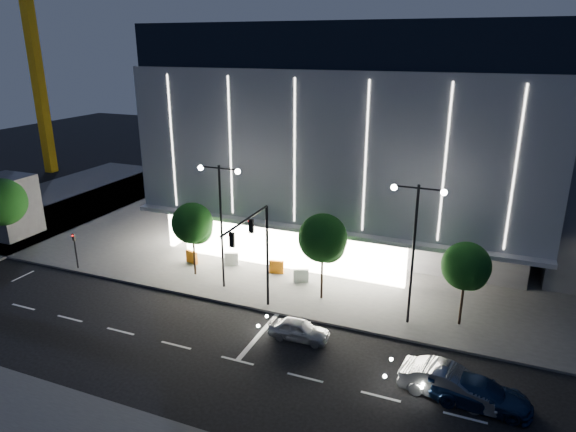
{
  "coord_description": "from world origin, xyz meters",
  "views": [
    {
      "loc": [
        13.82,
        -22.88,
        16.62
      ],
      "look_at": [
        0.72,
        8.99,
        5.0
      ],
      "focal_mm": 32.0,
      "sensor_mm": 36.0,
      "label": 1
    }
  ],
  "objects_px": {
    "street_lamp_west": "(221,209)",
    "barrier_a": "(192,257)",
    "tower_crane": "(34,10)",
    "tree_right": "(466,269)",
    "car_second": "(449,383)",
    "car_third": "(480,393)",
    "barrier_b": "(231,259)",
    "street_lamp_east": "(415,235)",
    "traffic_mast": "(257,243)",
    "tree_mid": "(323,241)",
    "barrier_c": "(276,267)",
    "tree_left": "(193,225)",
    "car_lead": "(299,330)",
    "ped_signal_far": "(75,247)",
    "barrier_d": "(301,276)"
  },
  "relations": [
    {
      "from": "street_lamp_west",
      "to": "tree_right",
      "type": "bearing_deg",
      "value": 3.64
    },
    {
      "from": "traffic_mast",
      "to": "tree_mid",
      "type": "bearing_deg",
      "value": 50.58
    },
    {
      "from": "tower_crane",
      "to": "barrier_d",
      "type": "xyz_separation_m",
      "value": [
        42.76,
        -19.27,
        -19.86
      ]
    },
    {
      "from": "car_second",
      "to": "car_third",
      "type": "distance_m",
      "value": 1.48
    },
    {
      "from": "car_third",
      "to": "barrier_d",
      "type": "relative_size",
      "value": 4.36
    },
    {
      "from": "car_second",
      "to": "barrier_d",
      "type": "height_order",
      "value": "car_second"
    },
    {
      "from": "barrier_d",
      "to": "car_second",
      "type": "bearing_deg",
      "value": -61.62
    },
    {
      "from": "street_lamp_east",
      "to": "barrier_c",
      "type": "relative_size",
      "value": 8.18
    },
    {
      "from": "barrier_c",
      "to": "traffic_mast",
      "type": "bearing_deg",
      "value": -87.18
    },
    {
      "from": "street_lamp_east",
      "to": "tree_left",
      "type": "relative_size",
      "value": 1.57
    },
    {
      "from": "barrier_b",
      "to": "barrier_d",
      "type": "relative_size",
      "value": 1.0
    },
    {
      "from": "tower_crane",
      "to": "barrier_b",
      "type": "xyz_separation_m",
      "value": [
        36.63,
        -18.46,
        -19.86
      ]
    },
    {
      "from": "car_lead",
      "to": "barrier_c",
      "type": "relative_size",
      "value": 3.31
    },
    {
      "from": "car_third",
      "to": "car_second",
      "type": "bearing_deg",
      "value": 86.74
    },
    {
      "from": "car_third",
      "to": "barrier_a",
      "type": "relative_size",
      "value": 4.36
    },
    {
      "from": "traffic_mast",
      "to": "street_lamp_east",
      "type": "bearing_deg",
      "value": 16.48
    },
    {
      "from": "tree_mid",
      "to": "barrier_a",
      "type": "distance_m",
      "value": 12.07
    },
    {
      "from": "tree_mid",
      "to": "barrier_b",
      "type": "relative_size",
      "value": 5.59
    },
    {
      "from": "tree_mid",
      "to": "barrier_c",
      "type": "xyz_separation_m",
      "value": [
        -4.44,
        2.45,
        -3.68
      ]
    },
    {
      "from": "tree_left",
      "to": "ped_signal_far",
      "type": "bearing_deg",
      "value": -164.39
    },
    {
      "from": "tree_right",
      "to": "car_second",
      "type": "xyz_separation_m",
      "value": [
        0.04,
        -7.21,
        -3.1
      ]
    },
    {
      "from": "car_lead",
      "to": "car_second",
      "type": "bearing_deg",
      "value": -104.98
    },
    {
      "from": "car_lead",
      "to": "barrier_a",
      "type": "distance_m",
      "value": 13.53
    },
    {
      "from": "tree_mid",
      "to": "street_lamp_east",
      "type": "bearing_deg",
      "value": -9.69
    },
    {
      "from": "street_lamp_east",
      "to": "street_lamp_west",
      "type": "bearing_deg",
      "value": 180.0
    },
    {
      "from": "barrier_c",
      "to": "barrier_a",
      "type": "bearing_deg",
      "value": 176.48
    },
    {
      "from": "barrier_b",
      "to": "barrier_a",
      "type": "bearing_deg",
      "value": 175.46
    },
    {
      "from": "tree_left",
      "to": "tree_mid",
      "type": "xyz_separation_m",
      "value": [
        10.0,
        0.0,
        0.3
      ]
    },
    {
      "from": "tree_right",
      "to": "barrier_d",
      "type": "bearing_deg",
      "value": 171.3
    },
    {
      "from": "street_lamp_east",
      "to": "tower_crane",
      "type": "height_order",
      "value": "tower_crane"
    },
    {
      "from": "traffic_mast",
      "to": "tree_left",
      "type": "distance_m",
      "value": 7.95
    },
    {
      "from": "car_lead",
      "to": "barrier_a",
      "type": "bearing_deg",
      "value": 58.11
    },
    {
      "from": "traffic_mast",
      "to": "street_lamp_east",
      "type": "xyz_separation_m",
      "value": [
        9.0,
        2.66,
        0.93
      ]
    },
    {
      "from": "traffic_mast",
      "to": "barrier_a",
      "type": "xyz_separation_m",
      "value": [
        -8.35,
        5.32,
        -4.38
      ]
    },
    {
      "from": "street_lamp_east",
      "to": "barrier_c",
      "type": "xyz_separation_m",
      "value": [
        -10.42,
        3.47,
        -5.31
      ]
    },
    {
      "from": "tree_left",
      "to": "tree_mid",
      "type": "distance_m",
      "value": 10.0
    },
    {
      "from": "traffic_mast",
      "to": "street_lamp_west",
      "type": "xyz_separation_m",
      "value": [
        -4.0,
        2.66,
        0.93
      ]
    },
    {
      "from": "tower_crane",
      "to": "barrier_a",
      "type": "xyz_separation_m",
      "value": [
        33.57,
        -19.34,
        -19.86
      ]
    },
    {
      "from": "tower_crane",
      "to": "tree_right",
      "type": "xyz_separation_m",
      "value": [
        53.95,
        -20.98,
        -16.62
      ]
    },
    {
      "from": "car_second",
      "to": "barrier_b",
      "type": "height_order",
      "value": "car_second"
    },
    {
      "from": "street_lamp_west",
      "to": "barrier_d",
      "type": "bearing_deg",
      "value": 29.45
    },
    {
      "from": "car_third",
      "to": "barrier_b",
      "type": "relative_size",
      "value": 4.36
    },
    {
      "from": "traffic_mast",
      "to": "car_third",
      "type": "xyz_separation_m",
      "value": [
        13.53,
        -3.66,
        -4.33
      ]
    },
    {
      "from": "tree_right",
      "to": "barrier_b",
      "type": "xyz_separation_m",
      "value": [
        -17.32,
        2.52,
        -3.23
      ]
    },
    {
      "from": "street_lamp_east",
      "to": "car_second",
      "type": "xyz_separation_m",
      "value": [
        3.06,
        -6.19,
        -5.17
      ]
    },
    {
      "from": "tower_crane",
      "to": "traffic_mast",
      "type": "bearing_deg",
      "value": -30.47
    },
    {
      "from": "street_lamp_west",
      "to": "barrier_a",
      "type": "xyz_separation_m",
      "value": [
        -4.35,
        2.66,
        -5.31
      ]
    },
    {
      "from": "tree_left",
      "to": "car_lead",
      "type": "distance_m",
      "value": 12.04
    },
    {
      "from": "street_lamp_west",
      "to": "tree_mid",
      "type": "bearing_deg",
      "value": 8.26
    },
    {
      "from": "car_lead",
      "to": "car_third",
      "type": "relative_size",
      "value": 0.76
    }
  ]
}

